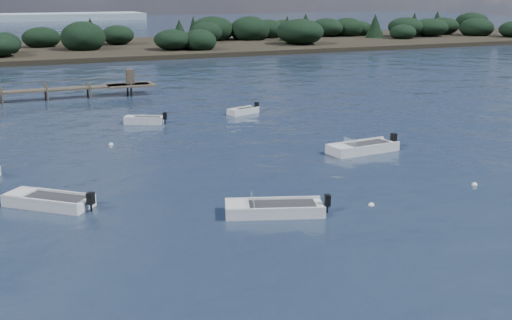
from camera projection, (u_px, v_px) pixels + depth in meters
name	position (u px, v px, depth m)	size (l,w,h in m)	color
ground	(76.00, 82.00, 77.93)	(400.00, 400.00, 0.00)	#152031
dinghy_mid_white_a	(274.00, 211.00, 32.17)	(5.34, 3.40, 1.24)	silver
tender_far_white	(144.00, 121.00, 53.85)	(3.52, 2.53, 1.21)	silver
dinghy_mid_white_b	(362.00, 149.00, 44.44)	(5.49, 2.33, 1.35)	silver
dinghy_mid_grey	(49.00, 203.00, 33.29)	(4.57, 4.36, 1.26)	silver
tender_far_grey_b	(243.00, 112.00, 57.98)	(3.34, 2.04, 1.12)	silver
buoy_b	(371.00, 205.00, 33.43)	(0.32, 0.32, 0.32)	white
buoy_d	(474.00, 185.00, 36.92)	(0.32, 0.32, 0.32)	white
buoy_e	(111.00, 145.00, 46.48)	(0.32, 0.32, 0.32)	white
far_headland	(176.00, 38.00, 122.54)	(190.00, 40.00, 5.80)	black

